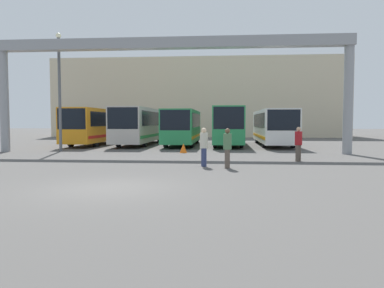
{
  "coord_description": "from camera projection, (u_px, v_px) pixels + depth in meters",
  "views": [
    {
      "loc": [
        3.62,
        -11.36,
        2.09
      ],
      "look_at": [
        1.26,
        16.09,
        0.43
      ],
      "focal_mm": 35.0,
      "sensor_mm": 36.0,
      "label": 1
    }
  ],
  "objects": [
    {
      "name": "pedestrian_mid_left",
      "position": [
        298.0,
        143.0,
        19.59
      ],
      "size": [
        0.38,
        0.38,
        1.81
      ],
      "rotation": [
        0.0,
        0.0,
        3.98
      ],
      "color": "brown",
      "rests_on": "ground"
    },
    {
      "name": "overhead_gantry",
      "position": [
        169.0,
        59.0,
        24.6
      ],
      "size": [
        23.58,
        0.8,
        7.58
      ],
      "color": "gray",
      "rests_on": "ground"
    },
    {
      "name": "pedestrian_far_center",
      "position": [
        204.0,
        146.0,
        17.36
      ],
      "size": [
        0.37,
        0.37,
        1.8
      ],
      "rotation": [
        0.0,
        0.0,
        1.95
      ],
      "color": "navy",
      "rests_on": "ground"
    },
    {
      "name": "traffic_cone",
      "position": [
        183.0,
        148.0,
        24.95
      ],
      "size": [
        0.49,
        0.49,
        0.63
      ],
      "color": "orange",
      "rests_on": "ground"
    },
    {
      "name": "bus_slot_4",
      "position": [
        273.0,
        125.0,
        32.72
      ],
      "size": [
        2.58,
        11.64,
        3.06
      ],
      "color": "silver",
      "rests_on": "ground"
    },
    {
      "name": "ground_plane",
      "position": [
        108.0,
        188.0,
        11.73
      ],
      "size": [
        200.0,
        200.0,
        0.0
      ],
      "primitive_type": "plane",
      "color": "#514F4C"
    },
    {
      "name": "lamp_post",
      "position": [
        60.0,
        87.0,
        26.02
      ],
      "size": [
        0.36,
        0.36,
        8.21
      ],
      "color": "#595B60",
      "rests_on": "ground"
    },
    {
      "name": "bus_slot_2",
      "position": [
        183.0,
        125.0,
        32.75
      ],
      "size": [
        2.47,
        10.34,
        3.06
      ],
      "color": "#268C4C",
      "rests_on": "ground"
    },
    {
      "name": "bus_slot_3",
      "position": [
        228.0,
        124.0,
        32.63
      ],
      "size": [
        2.46,
        10.8,
        3.28
      ],
      "color": "#268C4C",
      "rests_on": "ground"
    },
    {
      "name": "bus_slot_1",
      "position": [
        141.0,
        124.0,
        34.05
      ],
      "size": [
        2.57,
        12.29,
        3.26
      ],
      "color": "beige",
      "rests_on": "ground"
    },
    {
      "name": "building_backdrop",
      "position": [
        200.0,
        100.0,
        55.25
      ],
      "size": [
        40.1,
        12.0,
        10.68
      ],
      "color": "beige",
      "rests_on": "ground"
    },
    {
      "name": "bus_slot_0",
      "position": [
        95.0,
        124.0,
        33.53
      ],
      "size": [
        2.43,
        10.56,
        3.19
      ],
      "color": "orange",
      "rests_on": "ground"
    },
    {
      "name": "pedestrian_near_center",
      "position": [
        227.0,
        147.0,
        16.7
      ],
      "size": [
        0.37,
        0.37,
        1.78
      ],
      "rotation": [
        0.0,
        0.0,
        1.34
      ],
      "color": "brown",
      "rests_on": "ground"
    }
  ]
}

